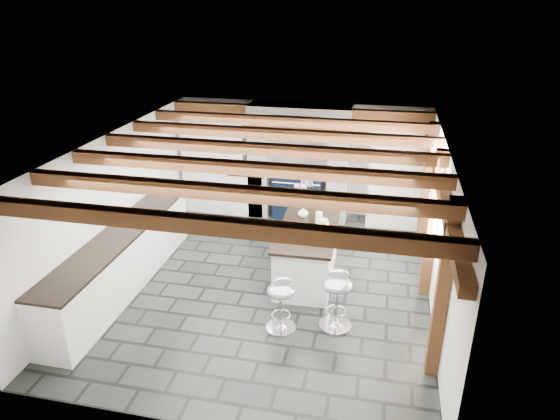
% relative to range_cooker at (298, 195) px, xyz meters
% --- Properties ---
extents(ground, '(6.00, 6.00, 0.00)m').
position_rel_range_cooker_xyz_m(ground, '(0.00, -2.68, -0.47)').
color(ground, black).
rests_on(ground, ground).
extents(room_shell, '(6.00, 6.03, 6.00)m').
position_rel_range_cooker_xyz_m(room_shell, '(-0.61, -1.26, 0.60)').
color(room_shell, white).
rests_on(room_shell, ground).
extents(range_cooker, '(1.00, 0.63, 0.99)m').
position_rel_range_cooker_xyz_m(range_cooker, '(0.00, 0.00, 0.00)').
color(range_cooker, black).
rests_on(range_cooker, ground).
extents(kitchen_island, '(0.95, 1.76, 1.15)m').
position_rel_range_cooker_xyz_m(kitchen_island, '(0.57, -2.40, -0.02)').
color(kitchen_island, white).
rests_on(kitchen_island, ground).
extents(bar_stool_near, '(0.47, 0.47, 0.85)m').
position_rel_range_cooker_xyz_m(bar_stool_near, '(1.17, -3.61, 0.06)').
color(bar_stool_near, silver).
rests_on(bar_stool_near, ground).
extents(bar_stool_far, '(0.50, 0.50, 0.77)m').
position_rel_range_cooker_xyz_m(bar_stool_far, '(0.44, -3.82, 0.01)').
color(bar_stool_far, silver).
rests_on(bar_stool_far, ground).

